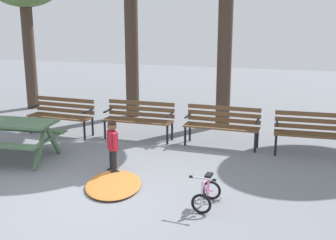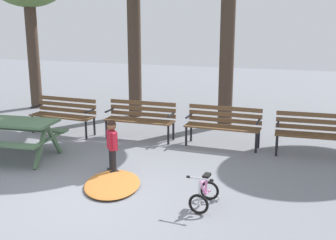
{
  "view_description": "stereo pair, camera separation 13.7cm",
  "coord_description": "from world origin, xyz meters",
  "px_view_note": "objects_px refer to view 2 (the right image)",
  "views": [
    {
      "loc": [
        3.0,
        -5.26,
        2.7
      ],
      "look_at": [
        0.69,
        1.94,
        0.85
      ],
      "focal_mm": 44.73,
      "sensor_mm": 36.0,
      "label": 1
    },
    {
      "loc": [
        3.13,
        -5.22,
        2.7
      ],
      "look_at": [
        0.69,
        1.94,
        0.85
      ],
      "focal_mm": 44.73,
      "sensor_mm": 36.0,
      "label": 2
    }
  ],
  "objects_px": {
    "park_bench_far_left": "(64,112)",
    "picnic_table": "(10,129)",
    "park_bench_far_right": "(317,131)",
    "kids_bicycle": "(204,194)",
    "child_standing": "(112,143)",
    "park_bench_right": "(223,123)",
    "park_bench_left": "(141,117)"
  },
  "relations": [
    {
      "from": "park_bench_left",
      "to": "park_bench_far_right",
      "type": "bearing_deg",
      "value": -0.27
    },
    {
      "from": "park_bench_far_right",
      "to": "child_standing",
      "type": "bearing_deg",
      "value": -147.28
    },
    {
      "from": "park_bench_left",
      "to": "child_standing",
      "type": "height_order",
      "value": "child_standing"
    },
    {
      "from": "park_bench_left",
      "to": "park_bench_right",
      "type": "distance_m",
      "value": 1.9
    },
    {
      "from": "park_bench_left",
      "to": "kids_bicycle",
      "type": "distance_m",
      "value": 3.79
    },
    {
      "from": "park_bench_far_right",
      "to": "kids_bicycle",
      "type": "height_order",
      "value": "park_bench_far_right"
    },
    {
      "from": "picnic_table",
      "to": "child_standing",
      "type": "height_order",
      "value": "child_standing"
    },
    {
      "from": "kids_bicycle",
      "to": "park_bench_left",
      "type": "bearing_deg",
      "value": 126.65
    },
    {
      "from": "park_bench_right",
      "to": "picnic_table",
      "type": "bearing_deg",
      "value": -150.63
    },
    {
      "from": "child_standing",
      "to": "park_bench_far_left",
      "type": "bearing_deg",
      "value": 138.06
    },
    {
      "from": "park_bench_far_left",
      "to": "park_bench_far_right",
      "type": "bearing_deg",
      "value": 1.62
    },
    {
      "from": "kids_bicycle",
      "to": "picnic_table",
      "type": "bearing_deg",
      "value": 167.36
    },
    {
      "from": "picnic_table",
      "to": "park_bench_right",
      "type": "bearing_deg",
      "value": 29.37
    },
    {
      "from": "picnic_table",
      "to": "park_bench_far_right",
      "type": "distance_m",
      "value": 6.05
    },
    {
      "from": "park_bench_right",
      "to": "kids_bicycle",
      "type": "relative_size",
      "value": 2.78
    },
    {
      "from": "park_bench_far_left",
      "to": "kids_bicycle",
      "type": "bearing_deg",
      "value": -34.51
    },
    {
      "from": "park_bench_far_left",
      "to": "picnic_table",
      "type": "bearing_deg",
      "value": -89.58
    },
    {
      "from": "park_bench_far_left",
      "to": "park_bench_far_right",
      "type": "height_order",
      "value": "same"
    },
    {
      "from": "park_bench_left",
      "to": "kids_bicycle",
      "type": "bearing_deg",
      "value": -53.35
    },
    {
      "from": "park_bench_left",
      "to": "child_standing",
      "type": "bearing_deg",
      "value": -80.42
    },
    {
      "from": "park_bench_left",
      "to": "kids_bicycle",
      "type": "height_order",
      "value": "park_bench_left"
    },
    {
      "from": "park_bench_far_left",
      "to": "park_bench_far_right",
      "type": "relative_size",
      "value": 1.0
    },
    {
      "from": "park_bench_far_right",
      "to": "kids_bicycle",
      "type": "bearing_deg",
      "value": -117.08
    },
    {
      "from": "park_bench_far_left",
      "to": "kids_bicycle",
      "type": "height_order",
      "value": "park_bench_far_left"
    },
    {
      "from": "park_bench_far_left",
      "to": "park_bench_right",
      "type": "height_order",
      "value": "same"
    },
    {
      "from": "park_bench_far_left",
      "to": "child_standing",
      "type": "relative_size",
      "value": 1.67
    },
    {
      "from": "park_bench_right",
      "to": "child_standing",
      "type": "xyz_separation_m",
      "value": [
        -1.53,
        -2.24,
        0.05
      ]
    },
    {
      "from": "park_bench_far_right",
      "to": "park_bench_far_left",
      "type": "bearing_deg",
      "value": -178.38
    },
    {
      "from": "park_bench_far_left",
      "to": "park_bench_left",
      "type": "height_order",
      "value": "same"
    },
    {
      "from": "park_bench_left",
      "to": "picnic_table",
      "type": "bearing_deg",
      "value": -131.79
    },
    {
      "from": "park_bench_left",
      "to": "park_bench_far_right",
      "type": "distance_m",
      "value": 3.8
    },
    {
      "from": "park_bench_far_left",
      "to": "kids_bicycle",
      "type": "distance_m",
      "value": 5.05
    }
  ]
}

